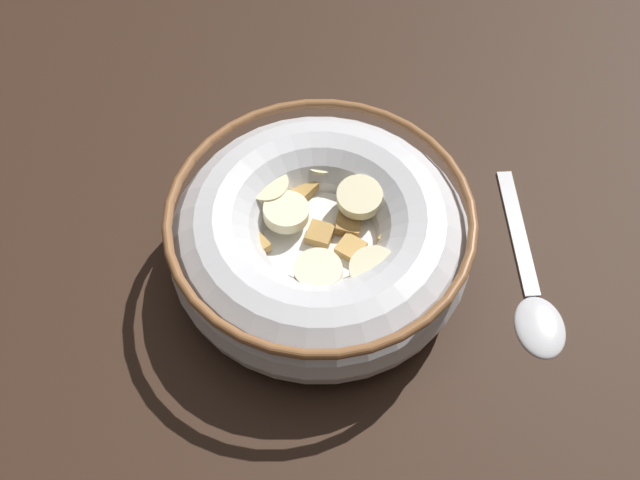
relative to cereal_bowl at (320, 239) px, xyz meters
The scene contains 3 objects.
ground_plane 4.11cm from the cereal_bowl, 31.88° to the right, with size 102.11×102.11×2.00cm, color #332116.
cereal_bowl is the anchor object (origin of this frame).
spoon 13.80cm from the cereal_bowl, 106.56° to the left, with size 13.12×9.05×0.80cm.
Camera 1 is at (24.28, 12.81, 44.19)cm, focal length 45.73 mm.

